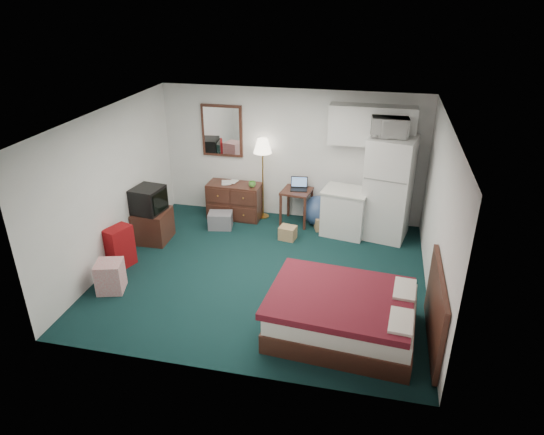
% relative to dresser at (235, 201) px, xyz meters
% --- Properties ---
extents(floor, '(5.00, 4.50, 0.01)m').
position_rel_dresser_xyz_m(floor, '(1.05, -1.91, -0.35)').
color(floor, black).
rests_on(floor, ground).
extents(ceiling, '(5.00, 4.50, 0.01)m').
position_rel_dresser_xyz_m(ceiling, '(1.05, -1.91, 2.15)').
color(ceiling, silver).
rests_on(ceiling, walls).
extents(walls, '(5.01, 4.51, 2.50)m').
position_rel_dresser_xyz_m(walls, '(1.05, -1.91, 0.90)').
color(walls, silver).
rests_on(walls, floor).
extents(mirror, '(0.80, 0.06, 1.00)m').
position_rel_dresser_xyz_m(mirror, '(-0.30, 0.31, 1.30)').
color(mirror, white).
rests_on(mirror, walls).
extents(upper_cabinets, '(1.50, 0.35, 0.70)m').
position_rel_dresser_xyz_m(upper_cabinets, '(2.50, 0.16, 1.60)').
color(upper_cabinets, silver).
rests_on(upper_cabinets, walls).
extents(headboard, '(0.06, 1.56, 1.00)m').
position_rel_dresser_xyz_m(headboard, '(3.51, -3.14, 0.20)').
color(headboard, '#391C17').
rests_on(headboard, walls).
extents(dresser, '(1.04, 0.49, 0.70)m').
position_rel_dresser_xyz_m(dresser, '(0.00, 0.00, 0.00)').
color(dresser, '#391C17').
rests_on(dresser, floor).
extents(floor_lamp, '(0.42, 0.42, 1.59)m').
position_rel_dresser_xyz_m(floor_lamp, '(0.54, 0.14, 0.45)').
color(floor_lamp, gold).
rests_on(floor_lamp, floor).
extents(desk, '(0.60, 0.60, 0.68)m').
position_rel_dresser_xyz_m(desk, '(1.22, 0.02, -0.01)').
color(desk, '#391C17').
rests_on(desk, floor).
extents(exercise_ball, '(0.72, 0.72, 0.56)m').
position_rel_dresser_xyz_m(exercise_ball, '(1.63, 0.04, -0.07)').
color(exercise_ball, navy).
rests_on(exercise_ball, floor).
extents(kitchen_counter, '(0.85, 0.71, 0.84)m').
position_rel_dresser_xyz_m(kitchen_counter, '(2.16, -0.24, 0.07)').
color(kitchen_counter, silver).
rests_on(kitchen_counter, floor).
extents(fridge, '(0.91, 0.91, 1.85)m').
position_rel_dresser_xyz_m(fridge, '(2.89, -0.15, 0.57)').
color(fridge, silver).
rests_on(fridge, floor).
extents(bed, '(1.93, 1.57, 0.58)m').
position_rel_dresser_xyz_m(bed, '(2.39, -3.14, -0.06)').
color(bed, '#4A0F17').
rests_on(bed, floor).
extents(tv_stand, '(0.58, 0.63, 0.57)m').
position_rel_dresser_xyz_m(tv_stand, '(-1.15, -1.24, -0.07)').
color(tv_stand, '#391C17').
rests_on(tv_stand, floor).
extents(suitcase, '(0.40, 0.49, 0.69)m').
position_rel_dresser_xyz_m(suitcase, '(-1.27, -2.21, -0.01)').
color(suitcase, '#5F0803').
rests_on(suitcase, floor).
extents(retail_box, '(0.47, 0.47, 0.47)m').
position_rel_dresser_xyz_m(retail_box, '(-1.07, -2.88, -0.12)').
color(retail_box, silver).
rests_on(retail_box, floor).
extents(file_bin, '(0.49, 0.40, 0.31)m').
position_rel_dresser_xyz_m(file_bin, '(-0.13, -0.52, -0.20)').
color(file_bin, slate).
rests_on(file_bin, floor).
extents(cardboard_box_a, '(0.32, 0.29, 0.24)m').
position_rel_dresser_xyz_m(cardboard_box_a, '(1.20, -0.69, -0.23)').
color(cardboard_box_a, '#A67D57').
rests_on(cardboard_box_a, floor).
extents(cardboard_box_b, '(0.27, 0.29, 0.24)m').
position_rel_dresser_xyz_m(cardboard_box_b, '(1.72, -0.17, -0.23)').
color(cardboard_box_b, '#A67D57').
rests_on(cardboard_box_b, floor).
extents(laptop, '(0.34, 0.29, 0.22)m').
position_rel_dresser_xyz_m(laptop, '(1.26, 0.04, 0.43)').
color(laptop, black).
rests_on(laptop, desk).
extents(crt_tv, '(0.55, 0.59, 0.45)m').
position_rel_dresser_xyz_m(crt_tv, '(-1.17, -1.27, 0.44)').
color(crt_tv, black).
rests_on(crt_tv, tv_stand).
extents(microwave, '(0.63, 0.39, 0.41)m').
position_rel_dresser_xyz_m(microwave, '(2.80, -0.13, 1.71)').
color(microwave, silver).
rests_on(microwave, fridge).
extents(book_a, '(0.18, 0.07, 0.25)m').
position_rel_dresser_xyz_m(book_a, '(-0.24, -0.02, 0.48)').
color(book_a, '#A67D57').
rests_on(book_a, dresser).
extents(book_b, '(0.16, 0.05, 0.22)m').
position_rel_dresser_xyz_m(book_b, '(-0.13, 0.09, 0.46)').
color(book_b, '#A67D57').
rests_on(book_b, dresser).
extents(mug, '(0.15, 0.13, 0.14)m').
position_rel_dresser_xyz_m(mug, '(0.38, -0.08, 0.42)').
color(mug, '#539C3C').
rests_on(mug, dresser).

